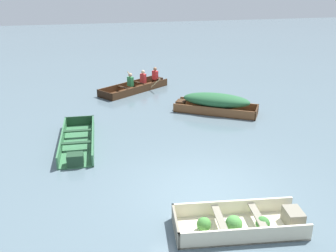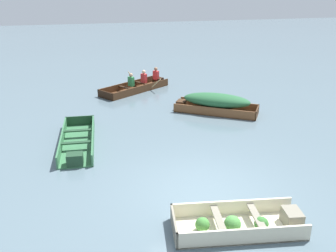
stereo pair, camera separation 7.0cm
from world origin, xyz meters
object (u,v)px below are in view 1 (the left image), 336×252
object	(u,v)px
dinghy_cream_foreground	(242,223)
rowboat_dark_varnish_with_crew	(138,86)
skiff_wooden_brown_mid_moored	(215,102)
skiff_green_near_moored	(78,143)

from	to	relation	value
dinghy_cream_foreground	rowboat_dark_varnish_with_crew	world-z (taller)	rowboat_dark_varnish_with_crew
skiff_wooden_brown_mid_moored	rowboat_dark_varnish_with_crew	world-z (taller)	rowboat_dark_varnish_with_crew
dinghy_cream_foreground	rowboat_dark_varnish_with_crew	distance (m)	11.37
rowboat_dark_varnish_with_crew	dinghy_cream_foreground	bearing A→B (deg)	-88.09
skiff_green_near_moored	skiff_wooden_brown_mid_moored	size ratio (longest dim) A/B	1.04
skiff_green_near_moored	skiff_wooden_brown_mid_moored	xyz separation A→B (m)	(5.48, 2.11, 0.31)
skiff_wooden_brown_mid_moored	dinghy_cream_foreground	bearing A→B (deg)	-106.17
skiff_green_near_moored	skiff_wooden_brown_mid_moored	bearing A→B (deg)	21.08
skiff_green_near_moored	rowboat_dark_varnish_with_crew	xyz separation A→B (m)	(2.97, 6.12, 0.07)
dinghy_cream_foreground	skiff_wooden_brown_mid_moored	xyz separation A→B (m)	(2.13, 7.35, 0.28)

